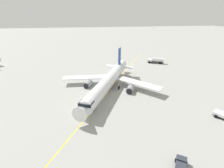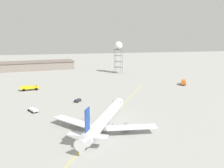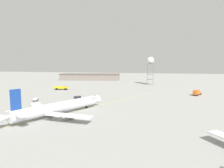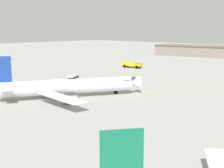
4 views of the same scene
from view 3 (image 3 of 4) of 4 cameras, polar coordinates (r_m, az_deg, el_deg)
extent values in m
plane|color=#9E9E99|center=(68.85, -19.34, -9.97)|extent=(600.00, 600.00, 0.00)
cylinder|color=white|center=(71.92, -15.61, -6.74)|extent=(32.43, 19.61, 3.81)
cone|color=white|center=(83.56, -5.07, -4.71)|extent=(4.35, 4.60, 3.62)
cone|color=white|center=(63.47, -29.91, -8.84)|extent=(5.05, 4.74, 3.24)
cube|color=black|center=(81.89, -6.17, -4.34)|extent=(3.64, 3.99, 0.70)
ellipsoid|color=slate|center=(71.23, -16.74, -7.77)|extent=(12.64, 8.88, 2.10)
cube|color=#193D93|center=(63.73, -27.13, -4.23)|extent=(2.94, 1.71, 6.35)
cube|color=white|center=(67.46, -28.01, -7.47)|extent=(4.54, 5.45, 0.20)
cube|color=white|center=(61.80, -25.75, -8.58)|extent=(4.54, 5.45, 0.20)
cube|color=white|center=(78.53, -21.63, -6.36)|extent=(14.39, 12.85, 0.28)
cube|color=white|center=(62.59, -12.94, -9.27)|extent=(5.23, 15.91, 0.28)
cylinder|color=gray|center=(78.07, -19.10, -7.34)|extent=(4.11, 3.57, 2.19)
cylinder|color=black|center=(78.98, -17.97, -7.15)|extent=(1.00, 1.71, 1.86)
cylinder|color=gray|center=(66.24, -12.37, -9.58)|extent=(4.11, 3.57, 2.19)
cylinder|color=black|center=(67.31, -11.15, -9.30)|extent=(1.00, 1.71, 1.86)
cylinder|color=#9EA0A5|center=(80.25, -7.78, -6.31)|extent=(0.20, 0.20, 1.70)
cylinder|color=black|center=(80.44, -7.77, -6.90)|extent=(1.11, 0.78, 1.10)
cylinder|color=#9EA0A5|center=(74.05, -18.16, -7.66)|extent=(0.20, 0.20, 1.70)
cylinder|color=black|center=(74.25, -18.13, -8.29)|extent=(1.11, 0.78, 1.10)
cylinder|color=#9EA0A5|center=(68.69, -15.19, -8.65)|extent=(0.20, 0.20, 1.70)
cylinder|color=black|center=(68.91, -15.17, -9.34)|extent=(1.11, 0.78, 1.10)
cube|color=#232326|center=(138.64, -15.07, -1.36)|extent=(3.79, 9.82, 0.20)
cube|color=yellow|center=(137.51, -13.65, -1.09)|extent=(3.04, 2.80, 1.20)
cube|color=black|center=(137.18, -13.22, -1.02)|extent=(2.24, 0.44, 0.67)
cube|color=yellow|center=(138.93, -15.59, -0.99)|extent=(3.77, 7.31, 1.60)
cube|color=red|center=(137.42, -13.66, -0.80)|extent=(1.95, 0.89, 0.16)
cylinder|color=black|center=(138.96, -13.58, -1.35)|extent=(0.50, 1.43, 1.40)
cylinder|color=black|center=(136.40, -13.90, -1.50)|extent=(0.50, 1.43, 1.40)
cylinder|color=black|center=(140.88, -16.09, -1.31)|extent=(0.50, 1.43, 1.40)
cylinder|color=black|center=(138.36, -16.45, -1.46)|extent=(0.50, 1.43, 1.40)
cube|color=#232326|center=(122.23, 24.34, -2.83)|extent=(7.84, 5.89, 0.20)
cube|color=orange|center=(124.75, 24.77, -2.39)|extent=(3.29, 3.30, 1.00)
cube|color=black|center=(125.76, 24.94, -2.26)|extent=(1.12, 1.77, 0.56)
cube|color=orange|center=(120.83, 24.17, -2.30)|extent=(5.83, 4.85, 2.40)
cylinder|color=black|center=(125.23, 24.24, -2.66)|extent=(1.00, 0.76, 1.00)
cylinder|color=black|center=(124.49, 25.28, -2.76)|extent=(1.00, 0.76, 1.00)
cylinder|color=black|center=(120.26, 23.41, -2.97)|extent=(1.00, 0.76, 1.00)
cylinder|color=black|center=(119.49, 24.49, -3.08)|extent=(1.00, 0.76, 1.00)
cube|color=#232326|center=(103.19, -22.15, -4.40)|extent=(5.52, 4.16, 0.20)
cube|color=white|center=(104.94, -22.07, -4.01)|extent=(2.43, 2.64, 0.55)
cube|color=black|center=(105.61, -22.05, -3.90)|extent=(0.94, 1.60, 0.31)
cube|color=white|center=(102.23, -22.20, -4.24)|extent=(4.11, 3.57, 0.70)
cylinder|color=black|center=(105.13, -22.64, -4.28)|extent=(0.84, 0.63, 0.80)
cylinder|color=black|center=(104.94, -21.48, -4.25)|extent=(0.84, 0.63, 0.80)
cylinder|color=black|center=(101.65, -22.83, -4.64)|extent=(0.84, 0.63, 0.80)
cylinder|color=black|center=(101.45, -21.63, -4.61)|extent=(0.84, 0.63, 0.80)
cube|color=#232326|center=(103.61, -10.40, -4.03)|extent=(3.81, 3.29, 0.20)
cube|color=#2D333D|center=(102.87, -11.01, -3.86)|extent=(1.87, 1.99, 0.70)
cube|color=black|center=(102.62, -11.23, -3.83)|extent=(0.88, 1.18, 0.39)
cube|color=#2D333D|center=(103.88, -10.10, -3.77)|extent=(2.90, 2.73, 0.60)
cylinder|color=black|center=(102.27, -10.76, -4.23)|extent=(0.68, 0.60, 0.64)
cylinder|color=black|center=(103.67, -11.25, -4.10)|extent=(0.68, 0.60, 0.64)
cylinder|color=black|center=(103.56, -9.60, -4.07)|extent=(0.68, 0.60, 0.64)
cylinder|color=black|center=(104.94, -10.09, -3.95)|extent=(0.68, 0.60, 0.64)
cylinder|color=slate|center=(171.99, 10.61, 2.95)|extent=(0.24, 0.24, 17.94)
cylinder|color=slate|center=(166.67, 10.57, 2.84)|extent=(0.24, 0.24, 17.94)
cylinder|color=slate|center=(166.64, 12.40, 2.80)|extent=(0.24, 0.24, 17.94)
cylinder|color=slate|center=(171.96, 12.39, 2.91)|extent=(0.24, 0.24, 17.94)
cube|color=slate|center=(169.62, 11.46, 1.36)|extent=(5.53, 5.53, 0.16)
cube|color=slate|center=(169.30, 11.49, 2.88)|extent=(5.53, 5.53, 0.16)
cube|color=slate|center=(169.09, 11.53, 4.39)|extent=(5.53, 5.53, 0.16)
cube|color=slate|center=(169.00, 11.56, 5.96)|extent=(6.13, 6.13, 0.30)
sphere|color=white|center=(169.02, 11.59, 7.04)|extent=(6.04, 6.04, 6.04)
cube|color=gray|center=(212.15, -6.57, 2.11)|extent=(27.27, 66.67, 6.63)
cube|color=#72665B|center=(211.92, -6.58, 3.08)|extent=(28.62, 68.03, 0.50)
cube|color=yellow|center=(76.61, -11.68, -8.07)|extent=(115.09, 66.62, 0.01)
camera|label=1|loc=(113.43, -0.57, 8.39)|focal=26.30mm
camera|label=2|loc=(49.44, -93.88, 13.07)|focal=38.65mm
camera|label=4|loc=(34.71, 83.05, -1.16)|focal=51.68mm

